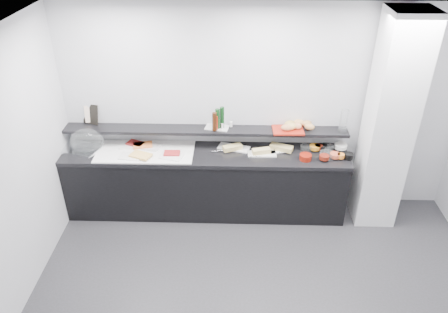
{
  "coord_description": "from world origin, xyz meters",
  "views": [
    {
      "loc": [
        -0.31,
        -3.03,
        3.71
      ],
      "look_at": [
        -0.45,
        1.45,
        1.0
      ],
      "focal_mm": 35.0,
      "sensor_mm": 36.0,
      "label": 1
    }
  ],
  "objects_px": {
    "bread_tray": "(288,130)",
    "carafe": "(344,121)",
    "cloche_base": "(80,149)",
    "sandwich_plate_mid": "(262,154)",
    "framed_print": "(90,114)",
    "condiment_tray": "(217,127)"
  },
  "relations": [
    {
      "from": "bread_tray",
      "to": "carafe",
      "type": "relative_size",
      "value": 1.28
    },
    {
      "from": "bread_tray",
      "to": "carafe",
      "type": "distance_m",
      "value": 0.69
    },
    {
      "from": "condiment_tray",
      "to": "cloche_base",
      "type": "bearing_deg",
      "value": -162.48
    },
    {
      "from": "sandwich_plate_mid",
      "to": "framed_print",
      "type": "xyz_separation_m",
      "value": [
        -2.2,
        0.31,
        0.37
      ]
    },
    {
      "from": "cloche_base",
      "to": "bread_tray",
      "type": "relative_size",
      "value": 1.27
    },
    {
      "from": "carafe",
      "to": "condiment_tray",
      "type": "bearing_deg",
      "value": 177.74
    },
    {
      "from": "bread_tray",
      "to": "sandwich_plate_mid",
      "type": "bearing_deg",
      "value": -153.89
    },
    {
      "from": "cloche_base",
      "to": "sandwich_plate_mid",
      "type": "bearing_deg",
      "value": 17.37
    },
    {
      "from": "cloche_base",
      "to": "sandwich_plate_mid",
      "type": "height_order",
      "value": "cloche_base"
    },
    {
      "from": "sandwich_plate_mid",
      "to": "condiment_tray",
      "type": "relative_size",
      "value": 1.21
    },
    {
      "from": "framed_print",
      "to": "bread_tray",
      "type": "distance_m",
      "value": 2.53
    },
    {
      "from": "carafe",
      "to": "framed_print",
      "type": "bearing_deg",
      "value": 177.41
    },
    {
      "from": "framed_print",
      "to": "condiment_tray",
      "type": "bearing_deg",
      "value": 17.93
    },
    {
      "from": "bread_tray",
      "to": "carafe",
      "type": "height_order",
      "value": "carafe"
    },
    {
      "from": "sandwich_plate_mid",
      "to": "framed_print",
      "type": "height_order",
      "value": "framed_print"
    },
    {
      "from": "bread_tray",
      "to": "cloche_base",
      "type": "bearing_deg",
      "value": -179.0
    },
    {
      "from": "condiment_tray",
      "to": "sandwich_plate_mid",
      "type": "bearing_deg",
      "value": -10.71
    },
    {
      "from": "framed_print",
      "to": "condiment_tray",
      "type": "distance_m",
      "value": 1.64
    },
    {
      "from": "bread_tray",
      "to": "carafe",
      "type": "xyz_separation_m",
      "value": [
        0.67,
        -0.01,
        0.14
      ]
    },
    {
      "from": "cloche_base",
      "to": "framed_print",
      "type": "relative_size",
      "value": 1.88
    },
    {
      "from": "sandwich_plate_mid",
      "to": "carafe",
      "type": "relative_size",
      "value": 1.18
    },
    {
      "from": "framed_print",
      "to": "condiment_tray",
      "type": "xyz_separation_m",
      "value": [
        1.63,
        -0.08,
        -0.12
      ]
    }
  ]
}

